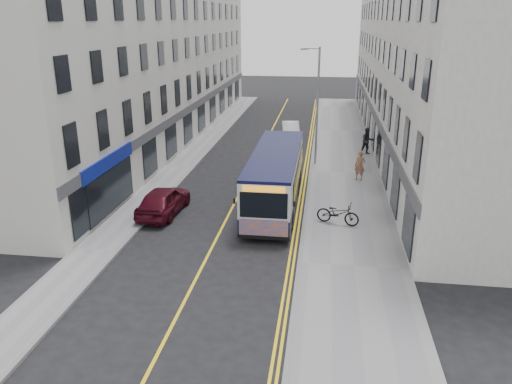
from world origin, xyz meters
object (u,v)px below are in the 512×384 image
(city_bus, at_px, (275,176))
(bicycle, at_px, (338,213))
(streetlamp, at_px, (316,102))
(pedestrian_far, at_px, (367,141))
(pedestrian_near, at_px, (360,165))
(car_white, at_px, (291,130))
(car_maroon, at_px, (164,200))

(city_bus, bearing_deg, bicycle, -36.82)
(streetlamp, distance_m, pedestrian_far, 5.89)
(pedestrian_near, height_order, pedestrian_far, pedestrian_far)
(streetlamp, relative_size, car_white, 1.97)
(pedestrian_near, distance_m, pedestrian_far, 6.49)
(city_bus, height_order, car_maroon, city_bus)
(city_bus, distance_m, pedestrian_near, 6.95)
(car_white, relative_size, car_maroon, 0.92)
(car_maroon, bearing_deg, pedestrian_near, -142.55)
(pedestrian_near, height_order, car_white, pedestrian_near)
(bicycle, distance_m, pedestrian_near, 7.62)
(bicycle, relative_size, car_maroon, 0.48)
(car_white, bearing_deg, pedestrian_far, -47.07)
(pedestrian_near, bearing_deg, car_white, 132.68)
(bicycle, xyz_separation_m, car_white, (-3.72, 19.00, -0.01))
(streetlamp, height_order, car_white, streetlamp)
(city_bus, xyz_separation_m, car_maroon, (-5.67, -2.09, -0.91))
(pedestrian_near, bearing_deg, streetlamp, 149.50)
(streetlamp, distance_m, car_maroon, 13.37)
(car_white, bearing_deg, city_bus, -95.80)
(pedestrian_near, height_order, car_maroon, pedestrian_near)
(streetlamp, bearing_deg, pedestrian_far, 38.56)
(pedestrian_near, distance_m, car_white, 12.66)
(streetlamp, bearing_deg, bicycle, -82.32)
(pedestrian_far, bearing_deg, bicycle, -114.06)
(city_bus, xyz_separation_m, bicycle, (3.36, -2.52, -0.98))
(bicycle, relative_size, pedestrian_near, 1.16)
(car_white, bearing_deg, streetlamp, -81.59)
(bicycle, bearing_deg, car_white, 27.46)
(car_maroon, bearing_deg, pedestrian_far, -126.63)
(streetlamp, distance_m, car_white, 9.25)
(bicycle, bearing_deg, city_bus, 69.56)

